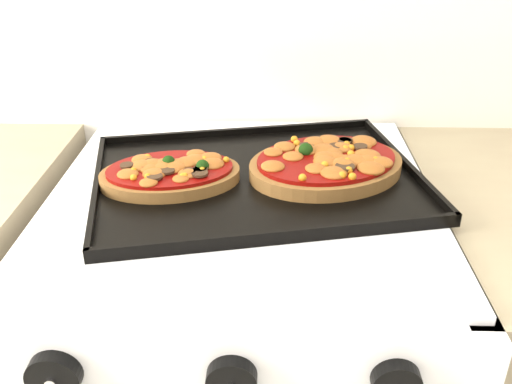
{
  "coord_description": "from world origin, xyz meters",
  "views": [
    {
      "loc": [
        0.08,
        0.92,
        1.32
      ],
      "look_at": [
        0.06,
        1.68,
        0.92
      ],
      "focal_mm": 40.0,
      "sensor_mm": 36.0,
      "label": 1
    }
  ],
  "objects": [
    {
      "name": "knob_left",
      "position": [
        -0.15,
        1.37,
        0.85
      ],
      "size": [
        0.06,
        0.02,
        0.06
      ],
      "primitive_type": "cylinder",
      "rotation": [
        1.57,
        0.0,
        0.0
      ],
      "color": "black",
      "rests_on": "control_panel"
    },
    {
      "name": "pizza_left",
      "position": [
        -0.07,
        1.71,
        0.94
      ],
      "size": [
        0.24,
        0.18,
        0.03
      ],
      "primitive_type": null,
      "rotation": [
        0.0,
        0.0,
        0.2
      ],
      "color": "brown",
      "rests_on": "baking_tray"
    },
    {
      "name": "knob_center",
      "position": [
        0.04,
        1.37,
        0.85
      ],
      "size": [
        0.06,
        0.02,
        0.06
      ],
      "primitive_type": "cylinder",
      "rotation": [
        1.57,
        0.0,
        0.0
      ],
      "color": "black",
      "rests_on": "control_panel"
    },
    {
      "name": "knob_right",
      "position": [
        0.22,
        1.37,
        0.85
      ],
      "size": [
        0.05,
        0.02,
        0.05
      ],
      "primitive_type": "cylinder",
      "rotation": [
        1.57,
        0.0,
        0.0
      ],
      "color": "black",
      "rests_on": "control_panel"
    },
    {
      "name": "baking_tray",
      "position": [
        0.06,
        1.73,
        0.92
      ],
      "size": [
        0.57,
        0.46,
        0.02
      ],
      "primitive_type": "cube",
      "rotation": [
        0.0,
        0.0,
        0.2
      ],
      "color": "black",
      "rests_on": "stove"
    },
    {
      "name": "pizza_right",
      "position": [
        0.17,
        1.74,
        0.94
      ],
      "size": [
        0.31,
        0.27,
        0.04
      ],
      "primitive_type": null,
      "rotation": [
        0.0,
        0.0,
        0.38
      ],
      "color": "brown",
      "rests_on": "baking_tray"
    },
    {
      "name": "control_panel",
      "position": [
        0.04,
        1.39,
        0.85
      ],
      "size": [
        0.6,
        0.02,
        0.09
      ],
      "primitive_type": "cube",
      "color": "white",
      "rests_on": "stove"
    }
  ]
}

